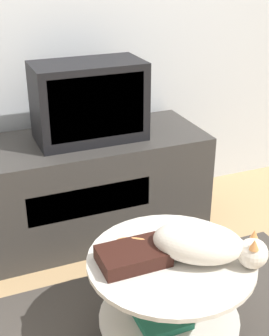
% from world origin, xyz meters
% --- Properties ---
extents(tv_stand, '(1.40, 0.53, 0.57)m').
position_xyz_m(tv_stand, '(-0.10, 0.99, 0.28)').
color(tv_stand, '#33302D').
rests_on(tv_stand, ground_plane).
extents(tv, '(0.56, 0.30, 0.40)m').
position_xyz_m(tv, '(-0.01, 0.99, 0.77)').
color(tv, black).
rests_on(tv, tv_stand).
extents(coffee_table, '(0.63, 0.63, 0.40)m').
position_xyz_m(coffee_table, '(0.00, 0.05, 0.28)').
color(coffee_table, '#B2B2B7').
rests_on(coffee_table, rug).
extents(dvd_box, '(0.25, 0.16, 0.06)m').
position_xyz_m(dvd_box, '(-0.13, 0.09, 0.45)').
color(dvd_box, black).
rests_on(dvd_box, coffee_table).
extents(cat, '(0.48, 0.37, 0.15)m').
position_xyz_m(cat, '(0.11, 0.01, 0.49)').
color(cat, silver).
rests_on(cat, coffee_table).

